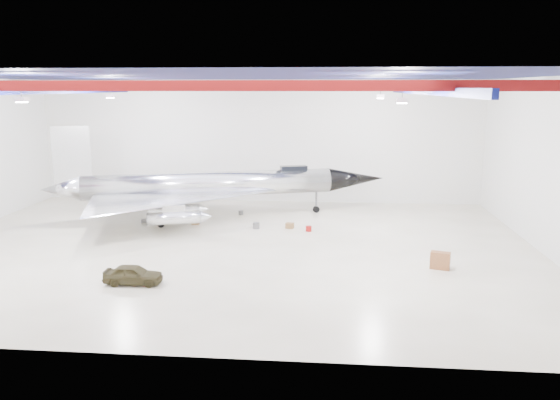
# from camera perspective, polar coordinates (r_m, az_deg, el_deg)

# --- Properties ---
(floor) EXTENTS (40.00, 40.00, 0.00)m
(floor) POSITION_cam_1_polar(r_m,az_deg,el_deg) (36.30, -5.23, -4.88)
(floor) COLOR #B7AD92
(floor) RESTS_ON ground
(wall_back) EXTENTS (40.00, 0.00, 40.00)m
(wall_back) POSITION_cam_1_polar(r_m,az_deg,el_deg) (49.86, -2.27, 6.13)
(wall_back) COLOR silver
(wall_back) RESTS_ON floor
(wall_right) EXTENTS (0.00, 30.00, 30.00)m
(wall_right) POSITION_cam_1_polar(r_m,az_deg,el_deg) (37.15, 26.62, 2.99)
(wall_right) COLOR silver
(wall_right) RESTS_ON floor
(ceiling) EXTENTS (40.00, 40.00, 0.00)m
(ceiling) POSITION_cam_1_polar(r_m,az_deg,el_deg) (34.81, -5.58, 12.75)
(ceiling) COLOR #0A0F38
(ceiling) RESTS_ON wall_back
(ceiling_structure) EXTENTS (39.50, 29.50, 1.08)m
(ceiling_structure) POSITION_cam_1_polar(r_m,az_deg,el_deg) (34.81, -5.56, 11.64)
(ceiling_structure) COLOR maroon
(ceiling_structure) RESTS_ON ceiling
(jet_aircraft) EXTENTS (26.86, 19.55, 7.50)m
(jet_aircraft) POSITION_cam_1_polar(r_m,az_deg,el_deg) (43.97, -7.39, 1.29)
(jet_aircraft) COLOR silver
(jet_aircraft) RESTS_ON floor
(jeep) EXTENTS (3.15, 1.34, 1.06)m
(jeep) POSITION_cam_1_polar(r_m,az_deg,el_deg) (30.41, -15.10, -7.52)
(jeep) COLOR #3A341D
(jeep) RESTS_ON floor
(desk) EXTENTS (1.22, 0.86, 1.01)m
(desk) POSITION_cam_1_polar(r_m,az_deg,el_deg) (33.05, 16.39, -6.09)
(desk) COLOR brown
(desk) RESTS_ON floor
(crate_ply) EXTENTS (0.56, 0.45, 0.39)m
(crate_ply) POSITION_cam_1_polar(r_m,az_deg,el_deg) (42.43, -8.81, -2.27)
(crate_ply) COLOR olive
(crate_ply) RESTS_ON floor
(toolbox_red) EXTENTS (0.50, 0.43, 0.30)m
(toolbox_red) POSITION_cam_1_polar(r_m,az_deg,el_deg) (45.32, -8.48, -1.42)
(toolbox_red) COLOR #9A100F
(toolbox_red) RESTS_ON floor
(engine_drum) EXTENTS (0.56, 0.56, 0.45)m
(engine_drum) POSITION_cam_1_polar(r_m,az_deg,el_deg) (40.69, -2.50, -2.69)
(engine_drum) COLOR #59595B
(engine_drum) RESTS_ON floor
(parts_bin) EXTENTS (0.66, 0.57, 0.41)m
(parts_bin) POSITION_cam_1_polar(r_m,az_deg,el_deg) (40.76, 1.03, -2.69)
(parts_bin) COLOR olive
(parts_bin) RESTS_ON floor
(crate_small) EXTENTS (0.42, 0.35, 0.27)m
(crate_small) POSITION_cam_1_polar(r_m,az_deg,el_deg) (43.80, -14.03, -2.12)
(crate_small) COLOR #59595B
(crate_small) RESTS_ON floor
(tool_chest) EXTENTS (0.56, 0.56, 0.39)m
(tool_chest) POSITION_cam_1_polar(r_m,az_deg,el_deg) (39.97, 3.01, -3.01)
(tool_chest) COLOR #9A100F
(tool_chest) RESTS_ON floor
(spares_box) EXTENTS (0.43, 0.43, 0.34)m
(spares_box) POSITION_cam_1_polar(r_m,az_deg,el_deg) (45.20, -4.12, -1.32)
(spares_box) COLOR #59595B
(spares_box) RESTS_ON floor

